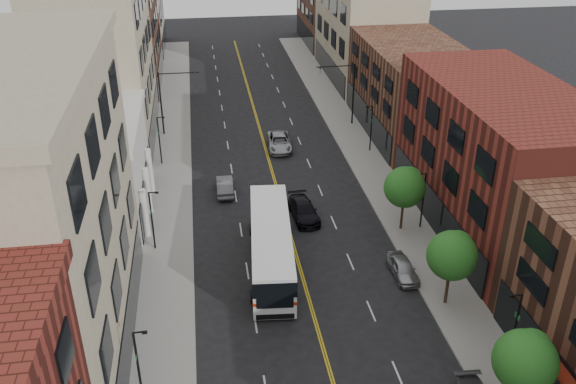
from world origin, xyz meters
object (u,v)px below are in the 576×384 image
car_parked_far (403,268)px  car_lane_b (279,142)px  car_lane_behind (225,186)px  city_bus (271,243)px  car_lane_c (279,142)px  car_lane_a (304,210)px

car_parked_far → car_lane_b: size_ratio=0.73×
car_parked_far → car_lane_behind: bearing=127.3°
car_lane_behind → car_lane_b: (6.43, 9.40, 0.05)m
car_lane_behind → car_lane_b: bearing=-123.3°
car_parked_far → car_lane_b: (-5.90, 24.60, 0.08)m
city_bus → car_lane_c: city_bus is taller
car_parked_far → car_lane_c: 25.27m
city_bus → car_lane_c: size_ratio=3.24×
car_parked_far → car_lane_b: bearing=101.8°
city_bus → car_parked_far: city_bus is taller
car_parked_far → car_lane_a: car_lane_a is taller
car_parked_far → car_lane_b: 25.30m
car_parked_far → car_lane_behind: size_ratio=0.93×
car_lane_b → car_lane_c: 0.05m
car_parked_far → city_bus: bearing=161.8°
city_bus → car_lane_a: (3.68, 6.74, -1.28)m
car_lane_a → car_lane_c: 15.02m
car_lane_behind → car_lane_c: size_ratio=1.02×
car_lane_a → car_lane_b: size_ratio=0.92×
car_lane_behind → car_lane_b: size_ratio=0.78×
car_parked_far → car_lane_b: car_lane_b is taller
city_bus → car_lane_behind: size_ratio=3.18×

